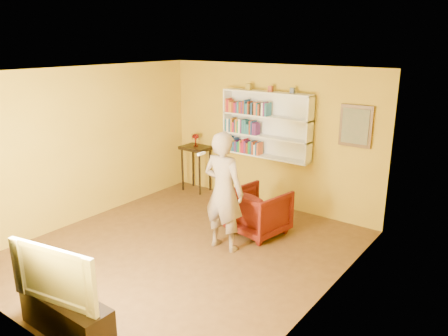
# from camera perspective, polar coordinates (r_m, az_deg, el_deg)

# --- Properties ---
(room_shell) EXTENTS (5.30, 5.80, 2.88)m
(room_shell) POSITION_cam_1_polar(r_m,az_deg,el_deg) (6.49, -5.47, -2.61)
(room_shell) COLOR #4F3419
(room_shell) RESTS_ON ground
(bookshelf) EXTENTS (1.80, 0.29, 1.23)m
(bookshelf) POSITION_cam_1_polar(r_m,az_deg,el_deg) (8.22, 5.76, 5.66)
(bookshelf) COLOR white
(bookshelf) RESTS_ON room_shell
(books_row_lower) EXTENTS (0.77, 0.18, 0.27)m
(books_row_lower) POSITION_cam_1_polar(r_m,az_deg,el_deg) (8.49, 2.54, 2.87)
(books_row_lower) COLOR #552163
(books_row_lower) RESTS_ON bookshelf
(books_row_middle) EXTENTS (0.71, 0.19, 0.27)m
(books_row_middle) POSITION_cam_1_polar(r_m,az_deg,el_deg) (8.42, 2.34, 5.45)
(books_row_middle) COLOR #246687
(books_row_middle) RESTS_ON bookshelf
(books_row_upper) EXTENTS (0.93, 0.19, 0.27)m
(books_row_upper) POSITION_cam_1_polar(r_m,az_deg,el_deg) (8.29, 3.12, 7.86)
(books_row_upper) COLOR #C95828
(books_row_upper) RESTS_ON bookshelf
(ornament_left) EXTENTS (0.09, 0.09, 0.12)m
(ornament_left) POSITION_cam_1_polar(r_m,az_deg,el_deg) (8.28, 3.29, 10.55)
(ornament_left) COLOR olive
(ornament_left) RESTS_ON bookshelf
(ornament_centre) EXTENTS (0.08, 0.08, 0.10)m
(ornament_centre) POSITION_cam_1_polar(r_m,az_deg,el_deg) (8.04, 6.10, 10.25)
(ornament_centre) COLOR brown
(ornament_centre) RESTS_ON bookshelf
(ornament_right) EXTENTS (0.07, 0.07, 0.10)m
(ornament_right) POSITION_cam_1_polar(r_m,az_deg,el_deg) (7.82, 8.95, 9.95)
(ornament_right) COLOR #455173
(ornament_right) RESTS_ON bookshelf
(framed_painting) EXTENTS (0.55, 0.05, 0.70)m
(framed_painting) POSITION_cam_1_polar(r_m,az_deg,el_deg) (7.54, 16.83, 5.25)
(framed_painting) COLOR #4E3416
(framed_painting) RESTS_ON room_shell
(console_table) EXTENTS (0.59, 0.45, 0.97)m
(console_table) POSITION_cam_1_polar(r_m,az_deg,el_deg) (9.21, -3.69, 1.83)
(console_table) COLOR black
(console_table) RESTS_ON ground
(ruby_lustre) EXTENTS (0.17, 0.16, 0.26)m
(ruby_lustre) POSITION_cam_1_polar(r_m,az_deg,el_deg) (9.12, -3.73, 4.00)
(ruby_lustre) COLOR maroon
(ruby_lustre) RESTS_ON console_table
(armchair) EXTENTS (0.96, 0.98, 0.78)m
(armchair) POSITION_cam_1_polar(r_m,az_deg,el_deg) (7.29, 4.57, -5.66)
(armchair) COLOR #400704
(armchair) RESTS_ON ground
(person) EXTENTS (0.69, 0.47, 1.85)m
(person) POSITION_cam_1_polar(r_m,az_deg,el_deg) (6.58, -0.05, -3.09)
(person) COLOR #7C6A5B
(person) RESTS_ON ground
(game_remote) EXTENTS (0.04, 0.15, 0.04)m
(game_remote) POSITION_cam_1_polar(r_m,az_deg,el_deg) (6.36, -2.97, 1.89)
(game_remote) COLOR white
(game_remote) RESTS_ON person
(tv_cabinet) EXTENTS (1.23, 0.37, 0.44)m
(tv_cabinet) POSITION_cam_1_polar(r_m,az_deg,el_deg) (5.34, -19.88, -17.68)
(tv_cabinet) COLOR black
(tv_cabinet) RESTS_ON ground
(television) EXTENTS (1.15, 0.36, 0.66)m
(television) POSITION_cam_1_polar(r_m,az_deg,el_deg) (5.06, -20.50, -12.50)
(television) COLOR black
(television) RESTS_ON tv_cabinet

